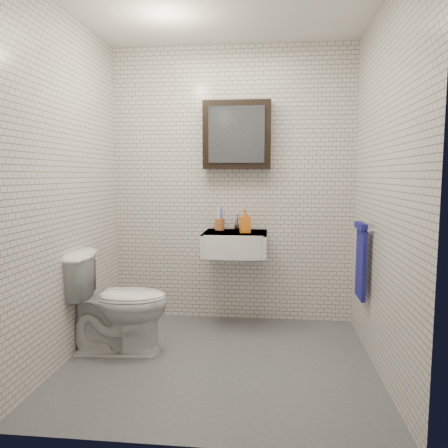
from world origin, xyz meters
name	(u,v)px	position (x,y,z in m)	size (l,w,h in m)	color
ground	(219,361)	(0.00, 0.00, 0.01)	(2.20, 2.00, 0.01)	#4B4E53
room_shell	(219,158)	(0.00, 0.00, 1.47)	(2.22, 2.02, 2.51)	silver
washbasin	(235,243)	(0.05, 0.73, 0.76)	(0.55, 0.50, 0.20)	white
faucet	(237,222)	(0.05, 0.93, 0.92)	(0.06, 0.20, 0.15)	silver
mirror_cabinet	(237,135)	(0.05, 0.93, 1.70)	(0.60, 0.15, 0.60)	black
towel_rail	(361,258)	(1.04, 0.35, 0.72)	(0.09, 0.30, 0.58)	silver
toothbrush_cup	(220,224)	(-0.10, 0.90, 0.91)	(0.11, 0.11, 0.23)	#AD5B2B
soap_bottle	(245,221)	(0.14, 0.74, 0.95)	(0.09, 0.09, 0.20)	orange
toilet	(117,302)	(-0.79, 0.11, 0.39)	(0.44, 0.76, 0.78)	white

